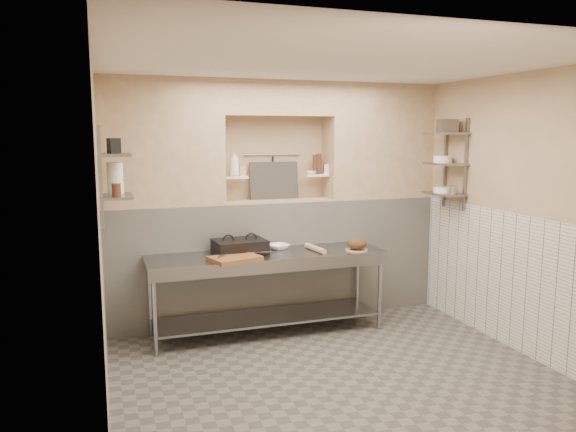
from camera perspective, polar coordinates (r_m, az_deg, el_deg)
name	(u,v)px	position (r m, az deg, el deg)	size (l,w,h in m)	color
floor	(333,377)	(5.46, 4.62, -15.96)	(4.00, 3.90, 0.10)	#59554F
ceiling	(337,57)	(5.02, 5.02, 15.79)	(4.00, 3.90, 0.10)	silver
wall_left	(94,237)	(4.64, -19.14, -2.02)	(0.10, 3.90, 2.80)	tan
wall_right	(522,213)	(6.15, 22.64, 0.25)	(0.10, 3.90, 2.80)	tan
wall_back	(271,199)	(6.91, -1.78, 1.73)	(4.00, 0.10, 2.80)	tan
wall_front	(477,277)	(3.34, 18.61, -5.93)	(4.00, 0.10, 2.80)	tan
backwall_lower	(277,259)	(6.79, -1.14, -4.38)	(4.00, 0.40, 1.40)	silver
alcove_sill	(277,201)	(6.67, -1.16, 1.58)	(1.30, 0.40, 0.02)	tan
backwall_pillar_left	(161,143)	(6.35, -12.75, 7.28)	(1.35, 0.40, 1.40)	tan
backwall_pillar_right	(378,142)	(7.13, 9.12, 7.48)	(1.35, 0.40, 1.40)	tan
backwall_header	(276,99)	(6.63, -1.19, 11.84)	(1.30, 0.40, 0.40)	tan
wainscot_left	(106,322)	(4.81, -18.01, -10.23)	(0.02, 3.90, 1.40)	silver
wainscot_right	(513,281)	(6.24, 21.86, -6.15)	(0.02, 3.90, 1.40)	silver
alcove_shelf_left	(235,177)	(6.51, -5.38, 3.94)	(0.28, 0.16, 0.03)	white
alcove_shelf_right	(316,175)	(6.81, 2.86, 4.16)	(0.28, 0.16, 0.03)	white
utensil_rail	(272,154)	(6.79, -1.61, 6.27)	(0.02, 0.02, 0.70)	gray
hanging_steel	(273,169)	(6.78, -1.55, 4.83)	(0.02, 0.02, 0.30)	black
splash_panel	(274,181)	(6.74, -1.42, 3.62)	(0.60, 0.02, 0.45)	#383330
shelf_rail_left_a	(100,175)	(5.83, -18.52, 4.02)	(0.03, 0.03, 0.95)	slate
shelf_rail_left_b	(101,178)	(5.43, -18.50, 3.73)	(0.03, 0.03, 0.95)	slate
wall_shelf_left_lower	(116,196)	(5.65, -17.05, 1.92)	(0.30, 0.50, 0.03)	slate
wall_shelf_left_upper	(114,155)	(5.62, -17.22, 5.97)	(0.30, 0.50, 0.03)	slate
shelf_rail_right_a	(445,163)	(7.04, 15.68, 5.23)	(0.03, 0.03, 1.05)	slate
shelf_rail_right_b	(466,165)	(6.72, 17.60, 5.01)	(0.03, 0.03, 1.05)	slate
wall_shelf_right_lower	(444,194)	(6.83, 15.57, 2.19)	(0.30, 0.50, 0.03)	slate
wall_shelf_right_mid	(445,164)	(6.80, 15.69, 5.12)	(0.30, 0.50, 0.03)	slate
wall_shelf_right_upper	(446,133)	(6.79, 15.80, 8.07)	(0.30, 0.50, 0.03)	slate
prep_table	(267,277)	(6.19, -2.11, -6.19)	(2.60, 0.70, 0.90)	gray
panini_press	(240,247)	(6.16, -4.92, -3.12)	(0.58, 0.44, 0.15)	black
cutting_board	(235,258)	(5.83, -5.43, -4.32)	(0.49, 0.35, 0.04)	brown
knife_blade	(259,252)	(6.01, -2.99, -3.66)	(0.29, 0.03, 0.01)	gray
tongs	(223,255)	(5.84, -6.62, -3.98)	(0.02, 0.02, 0.23)	gray
mixing_bowl	(279,247)	(6.37, -0.94, -3.14)	(0.24, 0.24, 0.06)	white
rolling_pin	(315,248)	(6.27, 2.78, -3.31)	(0.06, 0.06, 0.40)	tan
bread_board	(357,250)	(6.34, 6.99, -3.45)	(0.25, 0.25, 0.01)	tan
bread_loaf	(357,244)	(6.32, 7.00, -2.81)	(0.22, 0.22, 0.13)	#4C2D19
bottle_soap	(234,164)	(6.46, -5.46, 5.31)	(0.11, 0.11, 0.29)	white
jar_alcove	(242,171)	(6.54, -4.67, 4.59)	(0.08, 0.08, 0.11)	tan
bowl_alcove	(311,173)	(6.76, 2.35, 4.40)	(0.12, 0.12, 0.04)	white
condiment_a	(319,164)	(6.83, 3.15, 5.31)	(0.07, 0.07, 0.25)	#422616
condiment_b	(315,164)	(6.83, 2.75, 5.26)	(0.06, 0.06, 0.23)	#422616
condiment_c	(327,169)	(6.84, 3.97, 4.76)	(0.07, 0.07, 0.12)	white
jug_left	(115,178)	(5.76, -17.15, 3.69)	(0.15, 0.15, 0.31)	white
jar_left	(116,190)	(5.50, -17.03, 2.54)	(0.08, 0.08, 0.13)	#422616
box_left_upper	(114,146)	(5.69, -17.28, 6.85)	(0.10, 0.10, 0.14)	black
bowl_right	(443,190)	(6.85, 15.45, 2.59)	(0.22, 0.22, 0.06)	white
canister_right	(453,190)	(6.68, 16.42, 2.55)	(0.10, 0.10, 0.10)	gray
bowl_right_mid	(443,159)	(6.85, 15.43, 5.59)	(0.21, 0.21, 0.08)	white
basket_right	(447,126)	(6.79, 15.89, 8.80)	(0.19, 0.23, 0.15)	gray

